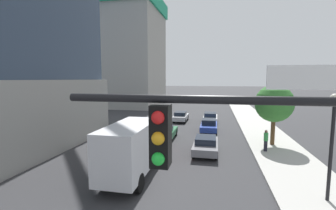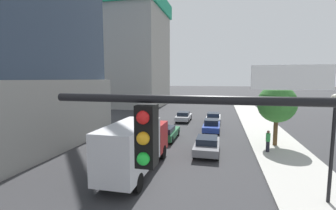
{
  "view_description": "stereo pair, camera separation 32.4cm",
  "coord_description": "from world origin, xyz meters",
  "px_view_note": "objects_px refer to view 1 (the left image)",
  "views": [
    {
      "loc": [
        2.54,
        0.2,
        5.97
      ],
      "look_at": [
        -0.35,
        14.2,
        4.39
      ],
      "focal_mm": 25.12,
      "sensor_mm": 36.0,
      "label": 1
    },
    {
      "loc": [
        2.86,
        0.27,
        5.97
      ],
      "look_at": [
        -0.35,
        14.2,
        4.39
      ],
      "focal_mm": 25.12,
      "sensor_mm": 36.0,
      "label": 2
    }
  ],
  "objects_px": {
    "car_gray": "(206,145)",
    "car_blue": "(209,125)",
    "car_green": "(165,133)",
    "traffic_light_pole": "(309,187)",
    "pedestrian_green_shirt": "(266,140)",
    "street_tree": "(274,104)",
    "construction_building": "(128,47)",
    "box_truck": "(136,145)",
    "street_lamp": "(333,130)",
    "car_silver": "(181,116)",
    "car_white": "(210,117)"
  },
  "relations": [
    {
      "from": "traffic_light_pole",
      "to": "car_blue",
      "type": "distance_m",
      "value": 23.37
    },
    {
      "from": "street_lamp",
      "to": "car_white",
      "type": "relative_size",
      "value": 1.16
    },
    {
      "from": "car_green",
      "to": "car_white",
      "type": "bearing_deg",
      "value": 68.48
    },
    {
      "from": "car_green",
      "to": "car_white",
      "type": "distance_m",
      "value": 11.23
    },
    {
      "from": "street_lamp",
      "to": "car_silver",
      "type": "relative_size",
      "value": 1.19
    },
    {
      "from": "car_gray",
      "to": "car_silver",
      "type": "bearing_deg",
      "value": 106.65
    },
    {
      "from": "construction_building",
      "to": "street_lamp",
      "type": "distance_m",
      "value": 46.06
    },
    {
      "from": "box_truck",
      "to": "construction_building",
      "type": "bearing_deg",
      "value": 111.54
    },
    {
      "from": "traffic_light_pole",
      "to": "box_truck",
      "type": "distance_m",
      "value": 11.93
    },
    {
      "from": "traffic_light_pole",
      "to": "pedestrian_green_shirt",
      "type": "distance_m",
      "value": 16.55
    },
    {
      "from": "traffic_light_pole",
      "to": "street_tree",
      "type": "distance_m",
      "value": 18.51
    },
    {
      "from": "car_gray",
      "to": "street_lamp",
      "type": "bearing_deg",
      "value": -47.3
    },
    {
      "from": "street_lamp",
      "to": "street_tree",
      "type": "relative_size",
      "value": 0.97
    },
    {
      "from": "construction_building",
      "to": "car_silver",
      "type": "xyz_separation_m",
      "value": [
        14.33,
        -17.4,
        -12.31
      ]
    },
    {
      "from": "street_lamp",
      "to": "car_silver",
      "type": "distance_m",
      "value": 23.01
    },
    {
      "from": "car_silver",
      "to": "car_gray",
      "type": "xyz_separation_m",
      "value": [
        4.12,
        -13.77,
        -0.0
      ]
    },
    {
      "from": "street_lamp",
      "to": "car_white",
      "type": "xyz_separation_m",
      "value": [
        -6.12,
        20.45,
        -2.89
      ]
    },
    {
      "from": "car_white",
      "to": "box_truck",
      "type": "distance_m",
      "value": 19.42
    },
    {
      "from": "construction_building",
      "to": "pedestrian_green_shirt",
      "type": "height_order",
      "value": "construction_building"
    },
    {
      "from": "construction_building",
      "to": "car_silver",
      "type": "relative_size",
      "value": 7.47
    },
    {
      "from": "traffic_light_pole",
      "to": "car_gray",
      "type": "xyz_separation_m",
      "value": [
        -2.16,
        14.96,
        -3.64
      ]
    },
    {
      "from": "street_tree",
      "to": "pedestrian_green_shirt",
      "type": "bearing_deg",
      "value": -114.52
    },
    {
      "from": "street_lamp",
      "to": "box_truck",
      "type": "bearing_deg",
      "value": 171.63
    },
    {
      "from": "construction_building",
      "to": "car_white",
      "type": "height_order",
      "value": "construction_building"
    },
    {
      "from": "car_gray",
      "to": "pedestrian_green_shirt",
      "type": "distance_m",
      "value": 4.89
    },
    {
      "from": "construction_building",
      "to": "street_tree",
      "type": "xyz_separation_m",
      "value": [
        24.19,
        -27.99,
        -9.19
      ]
    },
    {
      "from": "construction_building",
      "to": "car_gray",
      "type": "xyz_separation_m",
      "value": [
        18.45,
        -31.18,
        -12.31
      ]
    },
    {
      "from": "car_green",
      "to": "street_tree",
      "type": "bearing_deg",
      "value": -1.08
    },
    {
      "from": "traffic_light_pole",
      "to": "car_green",
      "type": "bearing_deg",
      "value": 108.9
    },
    {
      "from": "car_green",
      "to": "car_gray",
      "type": "bearing_deg",
      "value": -39.35
    },
    {
      "from": "car_silver",
      "to": "car_white",
      "type": "distance_m",
      "value": 4.12
    },
    {
      "from": "car_white",
      "to": "car_green",
      "type": "bearing_deg",
      "value": -111.52
    },
    {
      "from": "street_tree",
      "to": "car_green",
      "type": "height_order",
      "value": "street_tree"
    },
    {
      "from": "car_silver",
      "to": "construction_building",
      "type": "bearing_deg",
      "value": 129.47
    },
    {
      "from": "car_silver",
      "to": "box_truck",
      "type": "relative_size",
      "value": 0.55
    },
    {
      "from": "traffic_light_pole",
      "to": "street_lamp",
      "type": "distance_m",
      "value": 9.25
    },
    {
      "from": "construction_building",
      "to": "pedestrian_green_shirt",
      "type": "relative_size",
      "value": 18.74
    },
    {
      "from": "construction_building",
      "to": "box_truck",
      "type": "height_order",
      "value": "construction_building"
    },
    {
      "from": "car_gray",
      "to": "pedestrian_green_shirt",
      "type": "xyz_separation_m",
      "value": [
        4.76,
        1.05,
        0.34
      ]
    },
    {
      "from": "traffic_light_pole",
      "to": "car_blue",
      "type": "bearing_deg",
      "value": 95.37
    },
    {
      "from": "car_green",
      "to": "street_lamp",
      "type": "bearing_deg",
      "value": -44.35
    },
    {
      "from": "car_silver",
      "to": "car_green",
      "type": "bearing_deg",
      "value": -90.0
    },
    {
      "from": "traffic_light_pole",
      "to": "pedestrian_green_shirt",
      "type": "bearing_deg",
      "value": 80.76
    },
    {
      "from": "car_gray",
      "to": "car_blue",
      "type": "bearing_deg",
      "value": 90.0
    },
    {
      "from": "street_tree",
      "to": "traffic_light_pole",
      "type": "bearing_deg",
      "value": -101.16
    },
    {
      "from": "traffic_light_pole",
      "to": "car_green",
      "type": "xyz_separation_m",
      "value": [
        -6.28,
        18.34,
        -3.61
      ]
    },
    {
      "from": "street_lamp",
      "to": "pedestrian_green_shirt",
      "type": "distance_m",
      "value": 8.2
    },
    {
      "from": "car_white",
      "to": "traffic_light_pole",
      "type": "bearing_deg",
      "value": -85.71
    },
    {
      "from": "street_tree",
      "to": "box_truck",
      "type": "height_order",
      "value": "street_tree"
    },
    {
      "from": "car_gray",
      "to": "car_blue",
      "type": "distance_m",
      "value": 8.02
    }
  ]
}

